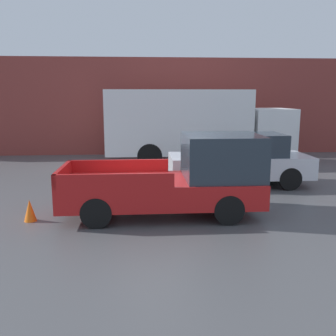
% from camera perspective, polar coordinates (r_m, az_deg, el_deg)
% --- Properties ---
extents(ground_plane, '(60.00, 60.00, 0.00)m').
position_cam_1_polar(ground_plane, '(10.00, -0.46, -6.77)').
color(ground_plane, '#4C4C4F').
extents(building_wall, '(28.00, 0.15, 5.03)m').
position_cam_1_polar(building_wall, '(19.96, -2.47, 9.33)').
color(building_wall, brown).
rests_on(building_wall, ground).
extents(pickup_truck, '(5.05, 2.06, 2.07)m').
position_cam_1_polar(pickup_truck, '(9.65, 2.11, -1.56)').
color(pickup_truck, red).
rests_on(pickup_truck, ground).
extents(car, '(4.76, 1.94, 1.78)m').
position_cam_1_polar(car, '(13.13, 10.98, 1.30)').
color(car, silver).
rests_on(car, ground).
extents(delivery_truck, '(8.40, 2.48, 3.32)m').
position_cam_1_polar(delivery_truck, '(17.16, 3.83, 6.74)').
color(delivery_truck, white).
rests_on(delivery_truck, ground).
extents(traffic_cone, '(0.30, 0.30, 0.55)m').
position_cam_1_polar(traffic_cone, '(9.85, -20.30, -6.07)').
color(traffic_cone, orange).
rests_on(traffic_cone, ground).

